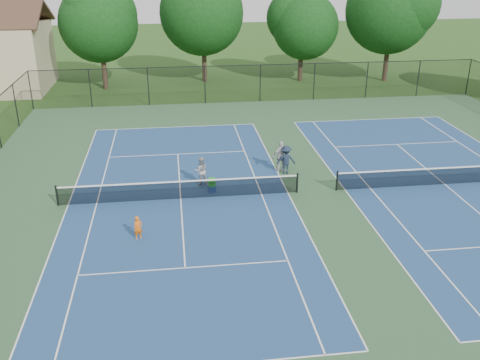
{
  "coord_description": "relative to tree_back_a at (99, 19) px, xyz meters",
  "views": [
    {
      "loc": [
        -7.16,
        -24.39,
        11.49
      ],
      "look_at": [
        -4.13,
        -1.0,
        1.3
      ],
      "focal_mm": 40.0,
      "sensor_mm": 36.0,
      "label": 1
    }
  ],
  "objects": [
    {
      "name": "perimeter_fence",
      "position": [
        13.0,
        -24.0,
        -4.44
      ],
      "size": [
        36.08,
        36.08,
        3.02
      ],
      "color": "black",
      "rests_on": "ground"
    },
    {
      "name": "tree_back_b",
      "position": [
        9.0,
        2.0,
        0.56
      ],
      "size": [
        7.6,
        7.6,
        10.03
      ],
      "color": "#2D2116",
      "rests_on": "ground"
    },
    {
      "name": "tennis_court_right",
      "position": [
        20.0,
        -24.0,
        -5.94
      ],
      "size": [
        12.0,
        23.83,
        1.07
      ],
      "color": "navy",
      "rests_on": "ground"
    },
    {
      "name": "tree_back_a",
      "position": [
        0.0,
        0.0,
        0.0
      ],
      "size": [
        6.8,
        6.8,
        9.15
      ],
      "color": "#2D2116",
      "rests_on": "ground"
    },
    {
      "name": "ball_hopper",
      "position": [
        7.63,
        -23.33,
        -5.5
      ],
      "size": [
        0.37,
        0.32,
        0.43
      ],
      "primitive_type": "cube",
      "rotation": [
        0.0,
        0.0,
        0.12
      ],
      "color": "#1B9A1F",
      "rests_on": "ball_crate"
    },
    {
      "name": "ball_crate",
      "position": [
        7.63,
        -23.33,
        -5.88
      ],
      "size": [
        0.37,
        0.34,
        0.32
      ],
      "primitive_type": "cube",
      "rotation": [
        0.0,
        0.0,
        0.03
      ],
      "color": "navy",
      "rests_on": "ground"
    },
    {
      "name": "instructor",
      "position": [
        7.14,
        -22.29,
        -5.26
      ],
      "size": [
        0.84,
        0.71,
        1.55
      ],
      "primitive_type": "imported",
      "rotation": [
        0.0,
        0.0,
        3.31
      ],
      "color": "#9C9B9E",
      "rests_on": "ground"
    },
    {
      "name": "child_player",
      "position": [
        4.1,
        -27.79,
        -5.51
      ],
      "size": [
        0.45,
        0.38,
        1.05
      ],
      "primitive_type": "imported",
      "rotation": [
        0.0,
        0.0,
        0.39
      ],
      "color": "orange",
      "rests_on": "ground"
    },
    {
      "name": "bystander_b",
      "position": [
        11.92,
        -21.38,
        -5.23
      ],
      "size": [
        1.11,
        0.73,
        1.62
      ],
      "primitive_type": "imported",
      "rotation": [
        0.0,
        0.0,
        3.01
      ],
      "color": "#1A2639",
      "rests_on": "ground"
    },
    {
      "name": "bystander_a",
      "position": [
        11.69,
        -21.1,
        -5.14
      ],
      "size": [
        1.1,
        0.6,
        1.79
      ],
      "primitive_type": "imported",
      "rotation": [
        0.0,
        0.0,
        3.31
      ],
      "color": "silver",
      "rests_on": "ground"
    },
    {
      "name": "court_pad",
      "position": [
        13.0,
        -24.0,
        -6.03
      ],
      "size": [
        36.0,
        36.0,
        0.01
      ],
      "primitive_type": "cube",
      "color": "#305635",
      "rests_on": "ground"
    },
    {
      "name": "ground",
      "position": [
        13.0,
        -24.0,
        -6.04
      ],
      "size": [
        140.0,
        140.0,
        0.0
      ],
      "primitive_type": "plane",
      "color": "#234716",
      "rests_on": "ground"
    },
    {
      "name": "tree_back_c",
      "position": [
        18.0,
        1.0,
        -0.56
      ],
      "size": [
        6.0,
        6.0,
        8.4
      ],
      "color": "#2D2116",
      "rests_on": "ground"
    },
    {
      "name": "tree_back_d",
      "position": [
        26.0,
        0.0,
        0.79
      ],
      "size": [
        7.8,
        7.8,
        10.37
      ],
      "color": "#2D2116",
      "rests_on": "ground"
    },
    {
      "name": "tennis_court_left",
      "position": [
        6.0,
        -24.0,
        -5.94
      ],
      "size": [
        12.0,
        23.83,
        1.07
      ],
      "color": "navy",
      "rests_on": "ground"
    }
  ]
}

